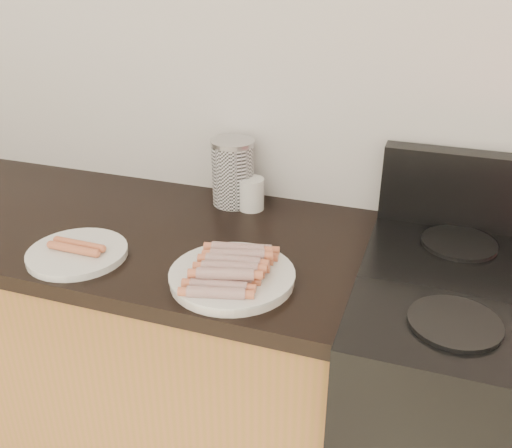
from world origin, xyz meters
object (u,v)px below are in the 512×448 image
(side_plate, at_px, (77,253))
(mug, at_px, (251,194))
(main_plate, at_px, (232,278))
(canister, at_px, (233,172))

(side_plate, height_order, mug, mug)
(side_plate, relative_size, mug, 2.63)
(main_plate, bearing_deg, canister, 110.61)
(side_plate, bearing_deg, canister, 59.44)
(mug, bearing_deg, side_plate, -127.78)
(main_plate, xyz_separation_m, side_plate, (-0.39, -0.02, -0.00))
(side_plate, bearing_deg, mug, 52.22)
(canister, bearing_deg, main_plate, -69.39)
(main_plate, xyz_separation_m, canister, (-0.15, 0.39, 0.09))
(main_plate, height_order, side_plate, main_plate)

